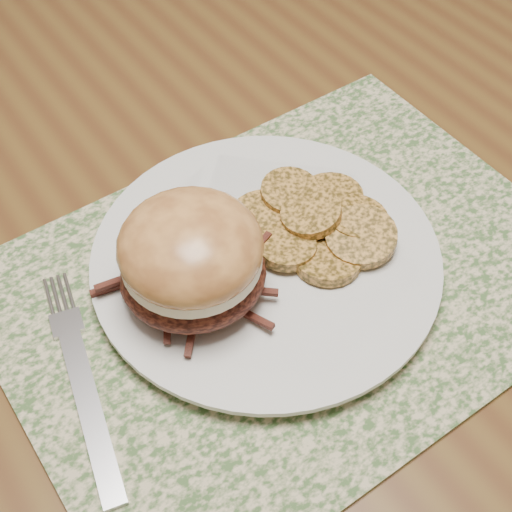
{
  "coord_description": "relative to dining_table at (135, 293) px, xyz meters",
  "views": [
    {
      "loc": [
        -0.13,
        -0.38,
        1.2
      ],
      "look_at": [
        0.06,
        -0.11,
        0.79
      ],
      "focal_mm": 50.0,
      "sensor_mm": 36.0,
      "label": 1
    }
  ],
  "objects": [
    {
      "name": "dinner_plate",
      "position": [
        0.08,
        -0.1,
        0.09
      ],
      "size": [
        0.26,
        0.26,
        0.02
      ],
      "primitive_type": "cylinder",
      "color": "silver",
      "rests_on": "placemat"
    },
    {
      "name": "fork",
      "position": [
        -0.09,
        -0.1,
        0.09
      ],
      "size": [
        0.06,
        0.19,
        0.0
      ],
      "rotation": [
        0.0,
        0.0,
        -0.23
      ],
      "color": "silver",
      "rests_on": "placemat"
    },
    {
      "name": "pork_sandwich",
      "position": [
        0.01,
        -0.1,
        0.14
      ],
      "size": [
        0.14,
        0.13,
        0.08
      ],
      "rotation": [
        0.0,
        0.0,
        -0.36
      ],
      "color": "black",
      "rests_on": "dinner_plate"
    },
    {
      "name": "roasted_potatoes",
      "position": [
        0.13,
        -0.1,
        0.11
      ],
      "size": [
        0.13,
        0.14,
        0.03
      ],
      "color": "#BC8137",
      "rests_on": "dinner_plate"
    },
    {
      "name": "placemat",
      "position": [
        0.09,
        -0.12,
        0.08
      ],
      "size": [
        0.45,
        0.33,
        0.0
      ],
      "primitive_type": "cube",
      "color": "#3F5F30",
      "rests_on": "dining_table"
    },
    {
      "name": "dining_table",
      "position": [
        0.0,
        0.0,
        0.0
      ],
      "size": [
        1.5,
        0.9,
        0.75
      ],
      "color": "brown",
      "rests_on": "ground"
    }
  ]
}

